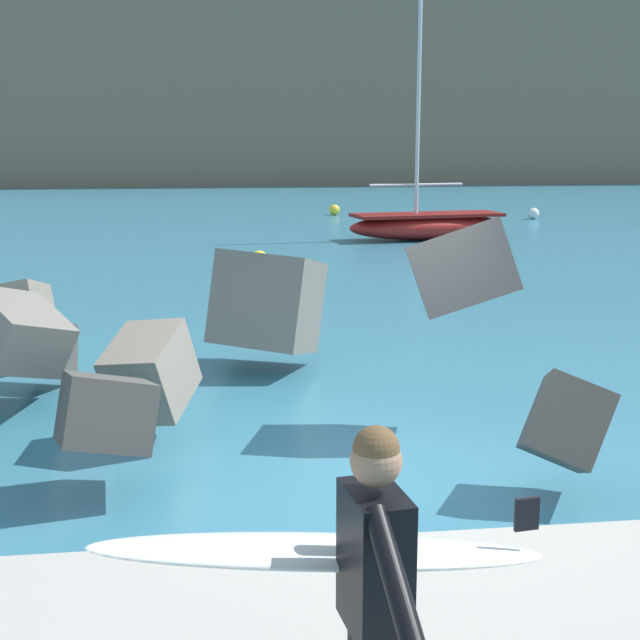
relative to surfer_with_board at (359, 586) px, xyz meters
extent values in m
plane|color=teal|center=(0.88, 4.42, -1.28)|extent=(400.00, 400.00, 0.00)
cube|color=#4C4944|center=(-1.52, 4.19, -0.50)|extent=(1.01, 1.06, 0.88)
cube|color=slate|center=(-2.38, 4.93, 0.08)|extent=(1.18, 1.12, 0.92)
cube|color=#4C4944|center=(2.47, 3.65, -0.58)|extent=(0.97, 1.00, 1.05)
cube|color=slate|center=(0.20, 8.44, -0.34)|extent=(1.76, 1.73, 1.54)
cube|color=#605B56|center=(2.05, 5.56, 0.51)|extent=(1.34, 1.21, 1.16)
cube|color=#4C4944|center=(-2.68, 7.85, -0.75)|extent=(0.77, 0.90, 0.82)
cube|color=gray|center=(-1.21, 5.51, -0.50)|extent=(1.05, 1.20, 1.06)
cube|color=black|center=(0.05, -0.10, 0.16)|extent=(0.27, 0.41, 0.60)
sphere|color=#A87A5B|center=(0.05, -0.10, 0.59)|extent=(0.21, 0.21, 0.21)
sphere|color=brown|center=(0.05, -0.10, 0.64)|extent=(0.19, 0.19, 0.19)
cylinder|color=black|center=(0.05, -0.48, 0.28)|extent=(0.16, 0.53, 0.41)
cylinder|color=black|center=(0.02, 0.15, 0.12)|extent=(0.09, 0.09, 0.56)
ellipsoid|color=white|center=(-0.09, 0.20, 0.06)|extent=(2.12, 0.62, 0.37)
cube|color=black|center=(0.85, 0.32, 0.13)|extent=(0.12, 0.04, 0.16)
ellipsoid|color=maroon|center=(6.25, 23.62, -0.87)|extent=(5.30, 2.38, 0.81)
cube|color=maroon|center=(6.25, 23.62, -0.51)|extent=(4.88, 2.19, 0.10)
cylinder|color=silver|center=(5.87, 23.56, 2.91)|extent=(0.12, 0.12, 6.75)
cylinder|color=silver|center=(5.87, 23.56, 0.43)|extent=(3.05, 0.55, 0.08)
sphere|color=yellow|center=(4.64, 32.80, -1.06)|extent=(0.44, 0.44, 0.44)
sphere|color=silver|center=(12.15, 30.01, -1.06)|extent=(0.44, 0.44, 0.44)
sphere|color=yellow|center=(0.64, 18.01, -1.06)|extent=(0.44, 0.44, 0.44)
cube|color=#756651|center=(21.37, 76.90, 5.41)|extent=(76.89, 43.88, 13.37)
cube|color=#4C6B42|center=(21.37, 76.90, 12.70)|extent=(78.43, 44.76, 1.20)
camera|label=1|loc=(-0.59, -3.35, 1.85)|focal=49.43mm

